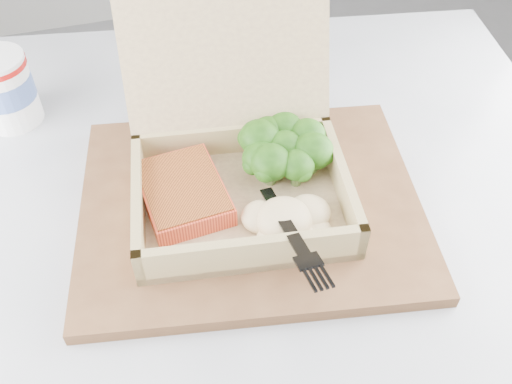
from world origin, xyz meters
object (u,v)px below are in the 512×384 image
object	(u,v)px
serving_tray	(250,204)
paper_cup	(4,88)
cafe_table	(240,325)
takeout_container	(236,148)

from	to	relation	value
serving_tray	paper_cup	world-z (taller)	paper_cup
cafe_table	serving_tray	world-z (taller)	serving_tray
takeout_container	paper_cup	world-z (taller)	takeout_container
takeout_container	paper_cup	bearing A→B (deg)	148.01
takeout_container	cafe_table	bearing A→B (deg)	-98.96
cafe_table	serving_tray	xyz separation A→B (m)	(0.03, 0.03, 0.20)
serving_tray	paper_cup	xyz separation A→B (m)	(-0.26, 0.25, 0.04)
cafe_table	serving_tray	distance (m)	0.21
paper_cup	serving_tray	bearing A→B (deg)	-43.87
serving_tray	takeout_container	world-z (taller)	takeout_container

